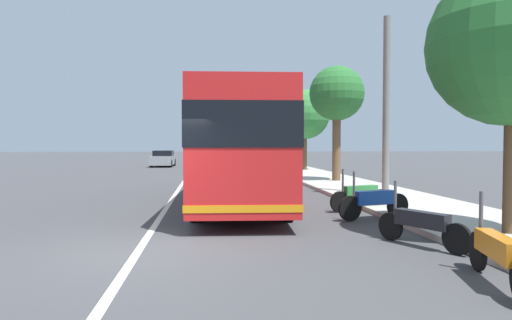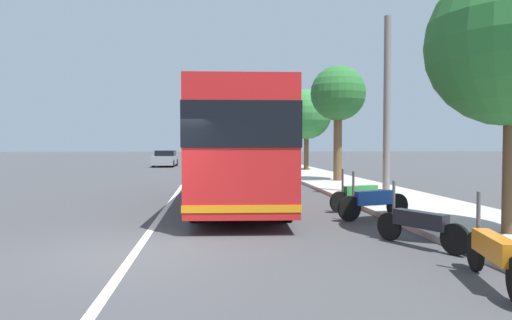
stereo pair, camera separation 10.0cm
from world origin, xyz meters
name	(u,v)px [view 2 (the right image)]	position (x,y,z in m)	size (l,w,h in m)	color
ground_plane	(135,252)	(0.00, 0.00, 0.00)	(220.00, 220.00, 0.00)	#424244
sidewalk_curb	(360,189)	(10.00, -7.66, 0.07)	(110.00, 3.60, 0.14)	#B2ADA3
lane_divider_line	(177,193)	(10.00, 0.00, 0.00)	(110.00, 0.16, 0.01)	silver
coach_bus	(240,144)	(6.57, -2.34, 1.97)	(11.14, 3.20, 3.49)	red
motorcycle_by_tree	(494,253)	(-2.51, -5.29, 0.46)	(2.11, 0.60, 1.25)	black
motorcycle_far_end	(419,224)	(-0.16, -5.35, 0.44)	(1.86, 1.01, 1.23)	black
motorcycle_mid_row	(374,201)	(2.95, -5.61, 0.48)	(0.65, 2.09, 1.28)	black
motorcycle_nearest_curb	(360,195)	(4.43, -5.75, 0.47)	(0.72, 2.01, 1.26)	black
car_far_distant	(165,159)	(31.75, 2.66, 0.67)	(4.44, 1.96, 1.41)	gray
car_ahead_same_lane	(219,157)	(36.13, -2.18, 0.74)	(4.38, 2.08, 1.58)	#2D7238
roadside_tree_near_camera	(512,43)	(0.27, -7.46, 4.02)	(3.39, 3.39, 5.72)	brown
roadside_tree_mid_block	(338,95)	(13.71, -7.75, 4.46)	(2.76, 2.76, 5.92)	brown
roadside_tree_far_block	(306,115)	(23.20, -8.19, 4.09)	(3.57, 3.57, 5.90)	brown
utility_pole	(387,108)	(7.44, -7.77, 3.31)	(0.25, 0.25, 6.61)	slate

